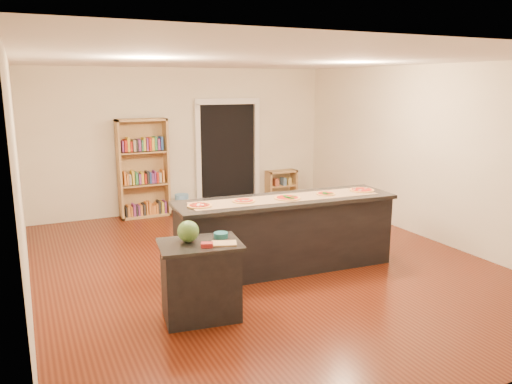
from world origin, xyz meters
name	(u,v)px	position (x,y,z in m)	size (l,w,h in m)	color
room	(262,166)	(0.00, 0.00, 1.40)	(6.00, 7.00, 2.80)	beige
doorway	(228,148)	(0.90, 3.46, 1.20)	(1.40, 0.09, 2.21)	black
kitchen_island	(285,233)	(0.21, -0.29, 0.50)	(3.02, 0.82, 0.99)	black
side_counter	(201,280)	(-1.33, -1.20, 0.43)	(0.86, 0.63, 0.85)	black
bookshelf	(143,168)	(-0.89, 3.28, 0.93)	(0.93, 0.33, 1.86)	tan
low_shelf	(281,186)	(2.08, 3.31, 0.33)	(0.67, 0.29, 0.67)	tan
waste_bin	(182,204)	(-0.20, 3.17, 0.19)	(0.27, 0.27, 0.39)	#66A7E4
kraft_paper	(286,198)	(0.21, -0.30, 1.00)	(2.62, 0.47, 0.00)	#94764C
watermelon	(188,231)	(-1.42, -1.12, 0.97)	(0.23, 0.23, 0.23)	#144214
cutting_board	(224,243)	(-1.11, -1.37, 0.86)	(0.26, 0.17, 0.02)	tan
package_red	(207,245)	(-1.30, -1.37, 0.87)	(0.12, 0.09, 0.04)	maroon
package_teal	(221,235)	(-1.06, -1.14, 0.88)	(0.16, 0.16, 0.06)	#195966
pizza_a	(200,205)	(-0.99, -0.25, 1.01)	(0.30, 0.30, 0.02)	#D9AF53
pizza_b	(244,201)	(-0.39, -0.25, 1.01)	(0.31, 0.31, 0.02)	#D9AF53
pizza_c	(287,198)	(0.21, -0.34, 1.01)	(0.35, 0.35, 0.02)	#D9AF53
pizza_d	(326,194)	(0.81, -0.35, 1.01)	(0.28, 0.28, 0.02)	#D9AF53
pizza_e	(362,190)	(1.41, -0.36, 1.01)	(0.35, 0.35, 0.02)	#D9AF53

